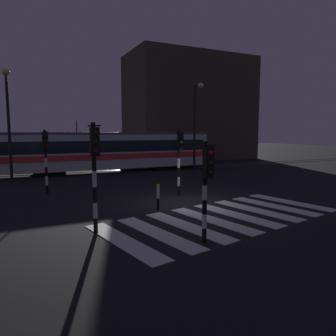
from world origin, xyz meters
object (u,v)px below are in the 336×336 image
traffic_light_corner_near_left (95,161)px  street_lamp_trackside_left (8,113)px  traffic_light_median_centre (180,153)px  tram (110,151)px  bollard_island_edge (158,197)px  traffic_light_kerb_mid_left (207,177)px  street_lamp_trackside_right (196,117)px  traffic_light_corner_far_left (46,152)px

traffic_light_corner_near_left → street_lamp_trackside_left: size_ratio=0.51×
traffic_light_median_centre → tram: 11.15m
bollard_island_edge → traffic_light_kerb_mid_left: bearing=-94.8°
traffic_light_kerb_mid_left → bollard_island_edge: size_ratio=2.71×
traffic_light_kerb_mid_left → traffic_light_median_centre: (2.59, 6.62, 0.24)m
traffic_light_kerb_mid_left → traffic_light_corner_near_left: traffic_light_corner_near_left is taller
bollard_island_edge → street_lamp_trackside_left: bearing=119.9°
traffic_light_corner_near_left → bollard_island_edge: (3.10, 2.10, -1.80)m
traffic_light_median_centre → street_lamp_trackside_right: size_ratio=0.48×
traffic_light_corner_near_left → traffic_light_corner_far_left: 7.64m
tram → bollard_island_edge: 13.58m
traffic_light_corner_far_left → street_lamp_trackside_left: bearing=111.7°
street_lamp_trackside_left → street_lamp_trackside_right: street_lamp_trackside_right is taller
street_lamp_trackside_left → tram: 8.54m
traffic_light_corner_far_left → street_lamp_trackside_right: 12.85m
traffic_light_corner_far_left → bollard_island_edge: bearing=-54.5°
traffic_light_kerb_mid_left → traffic_light_corner_near_left: 3.54m
street_lamp_trackside_right → tram: (-6.22, 3.30, -2.74)m
traffic_light_corner_far_left → tram: size_ratio=0.20×
tram → traffic_light_corner_far_left: bearing=-124.9°
traffic_light_median_centre → street_lamp_trackside_right: 9.90m
traffic_light_corner_near_left → street_lamp_trackside_left: (-2.52, 11.86, 2.08)m
traffic_light_corner_near_left → traffic_light_corner_far_left: bearing=96.2°
traffic_light_corner_near_left → traffic_light_median_centre: 6.91m
traffic_light_corner_far_left → traffic_light_kerb_mid_left: bearing=-70.1°
street_lamp_trackside_right → traffic_light_kerb_mid_left: bearing=-119.6°
tram → bollard_island_edge: bearing=-96.9°
traffic_light_corner_near_left → street_lamp_trackside_right: size_ratio=0.51×
traffic_light_kerb_mid_left → traffic_light_corner_far_left: traffic_light_corner_far_left is taller
street_lamp_trackside_right → traffic_light_median_centre: bearing=-125.6°
traffic_light_corner_near_left → tram: size_ratio=0.21×
tram → street_lamp_trackside_left: bearing=-153.1°
traffic_light_corner_near_left → street_lamp_trackside_left: 12.30m
traffic_light_corner_far_left → street_lamp_trackside_left: size_ratio=0.48×
street_lamp_trackside_right → traffic_light_corner_far_left: bearing=-158.5°
traffic_light_median_centre → traffic_light_corner_far_left: bearing=152.6°
street_lamp_trackside_left → street_lamp_trackside_right: bearing=1.6°
traffic_light_kerb_mid_left → traffic_light_corner_near_left: bearing=140.9°
traffic_light_corner_far_left → traffic_light_median_centre: 6.93m
traffic_light_kerb_mid_left → traffic_light_corner_near_left: (-2.73, 2.22, 0.38)m
traffic_light_corner_near_left → street_lamp_trackside_left: bearing=102.0°
traffic_light_kerb_mid_left → tram: tram is taller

